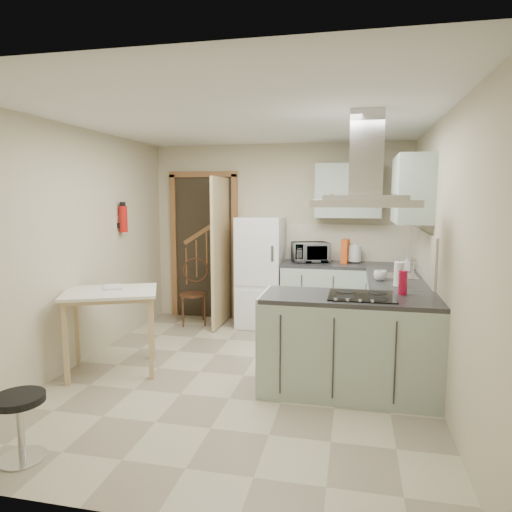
% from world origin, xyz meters
% --- Properties ---
extents(floor, '(4.20, 4.20, 0.00)m').
position_xyz_m(floor, '(0.00, 0.00, 0.00)').
color(floor, '#B0A889').
rests_on(floor, ground).
extents(ceiling, '(4.20, 4.20, 0.00)m').
position_xyz_m(ceiling, '(0.00, 0.00, 2.50)').
color(ceiling, silver).
rests_on(ceiling, back_wall).
extents(back_wall, '(3.60, 0.00, 3.60)m').
position_xyz_m(back_wall, '(0.00, 2.10, 1.25)').
color(back_wall, '#BFB394').
rests_on(back_wall, floor).
extents(left_wall, '(0.00, 4.20, 4.20)m').
position_xyz_m(left_wall, '(-1.80, 0.00, 1.25)').
color(left_wall, '#BFB394').
rests_on(left_wall, floor).
extents(right_wall, '(0.00, 4.20, 4.20)m').
position_xyz_m(right_wall, '(1.80, 0.00, 1.25)').
color(right_wall, '#BFB394').
rests_on(right_wall, floor).
extents(doorway, '(1.10, 0.12, 2.10)m').
position_xyz_m(doorway, '(-1.10, 2.07, 1.05)').
color(doorway, brown).
rests_on(doorway, floor).
extents(fridge, '(0.60, 0.60, 1.50)m').
position_xyz_m(fridge, '(-0.20, 1.80, 0.75)').
color(fridge, white).
rests_on(fridge, floor).
extents(counter_back, '(1.08, 0.60, 0.90)m').
position_xyz_m(counter_back, '(0.66, 1.80, 0.45)').
color(counter_back, '#9EB2A0').
rests_on(counter_back, floor).
extents(counter_right, '(0.60, 1.95, 0.90)m').
position_xyz_m(counter_right, '(1.50, 1.12, 0.45)').
color(counter_right, '#9EB2A0').
rests_on(counter_right, floor).
extents(splashback, '(1.68, 0.02, 0.50)m').
position_xyz_m(splashback, '(0.96, 2.09, 1.15)').
color(splashback, beige).
rests_on(splashback, counter_back).
extents(wall_cabinet_back, '(0.85, 0.35, 0.70)m').
position_xyz_m(wall_cabinet_back, '(0.95, 1.93, 1.85)').
color(wall_cabinet_back, '#9EB2A0').
rests_on(wall_cabinet_back, back_wall).
extents(wall_cabinet_right, '(0.35, 0.90, 0.70)m').
position_xyz_m(wall_cabinet_right, '(1.62, 0.85, 1.85)').
color(wall_cabinet_right, '#9EB2A0').
rests_on(wall_cabinet_right, right_wall).
extents(peninsula, '(1.55, 0.65, 0.90)m').
position_xyz_m(peninsula, '(1.02, -0.18, 0.45)').
color(peninsula, '#9EB2A0').
rests_on(peninsula, floor).
extents(hob, '(0.58, 0.50, 0.01)m').
position_xyz_m(hob, '(1.12, -0.18, 0.91)').
color(hob, black).
rests_on(hob, peninsula).
extents(extractor_hood, '(0.90, 0.55, 0.10)m').
position_xyz_m(extractor_hood, '(1.12, -0.18, 1.72)').
color(extractor_hood, silver).
rests_on(extractor_hood, ceiling).
extents(sink, '(0.45, 0.40, 0.01)m').
position_xyz_m(sink, '(1.50, 0.95, 0.91)').
color(sink, silver).
rests_on(sink, counter_right).
extents(fire_extinguisher, '(0.10, 0.10, 0.32)m').
position_xyz_m(fire_extinguisher, '(-1.74, 0.90, 1.50)').
color(fire_extinguisher, '#B2140F').
rests_on(fire_extinguisher, left_wall).
extents(drop_leaf_table, '(1.09, 0.98, 0.84)m').
position_xyz_m(drop_leaf_table, '(-1.33, -0.17, 0.42)').
color(drop_leaf_table, tan).
rests_on(drop_leaf_table, floor).
extents(bentwood_chair, '(0.49, 0.49, 0.83)m').
position_xyz_m(bentwood_chair, '(-1.13, 1.67, 0.42)').
color(bentwood_chair, '#492718').
rests_on(bentwood_chair, floor).
extents(stool, '(0.45, 0.45, 0.46)m').
position_xyz_m(stool, '(-1.13, -1.74, 0.23)').
color(stool, black).
rests_on(stool, floor).
extents(microwave, '(0.56, 0.46, 0.26)m').
position_xyz_m(microwave, '(0.47, 1.86, 1.03)').
color(microwave, black).
rests_on(microwave, counter_back).
extents(kettle, '(0.18, 0.18, 0.25)m').
position_xyz_m(kettle, '(1.06, 1.91, 1.03)').
color(kettle, silver).
rests_on(kettle, counter_back).
extents(cereal_box, '(0.12, 0.22, 0.31)m').
position_xyz_m(cereal_box, '(0.93, 1.89, 1.05)').
color(cereal_box, '#DA5119').
rests_on(cereal_box, counter_back).
extents(soap_bottle, '(0.10, 0.10, 0.18)m').
position_xyz_m(soap_bottle, '(1.67, 1.37, 0.99)').
color(soap_bottle, silver).
rests_on(soap_bottle, counter_right).
extents(paper_towel, '(0.13, 0.13, 0.25)m').
position_xyz_m(paper_towel, '(1.48, 0.37, 1.03)').
color(paper_towel, white).
rests_on(paper_towel, counter_right).
extents(cup, '(0.16, 0.16, 0.11)m').
position_xyz_m(cup, '(1.32, 0.64, 0.95)').
color(cup, white).
rests_on(cup, counter_right).
extents(red_bottle, '(0.10, 0.10, 0.22)m').
position_xyz_m(red_bottle, '(1.48, -0.01, 1.01)').
color(red_bottle, red).
rests_on(red_bottle, peninsula).
extents(book, '(0.28, 0.30, 0.11)m').
position_xyz_m(book, '(-1.45, -0.09, 0.90)').
color(book, '#9D3441').
rests_on(book, drop_leaf_table).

